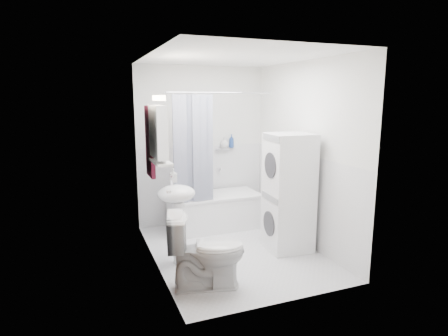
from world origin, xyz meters
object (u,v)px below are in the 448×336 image
object	(u,v)px
sink	(177,206)
washer_dryer	(288,192)
toilet	(206,251)
bathtub	(214,210)

from	to	relation	value
sink	washer_dryer	xyz separation A→B (m)	(1.43, -0.08, 0.05)
sink	toilet	world-z (taller)	sink
sink	washer_dryer	world-z (taller)	washer_dryer
bathtub	washer_dryer	xyz separation A→B (m)	(0.61, -1.08, 0.47)
washer_dryer	bathtub	bearing A→B (deg)	123.73
bathtub	washer_dryer	distance (m)	1.33
bathtub	sink	distance (m)	1.36
sink	toilet	size ratio (longest dim) A/B	1.31
bathtub	sink	bearing A→B (deg)	-129.20
bathtub	washer_dryer	bearing A→B (deg)	-60.30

